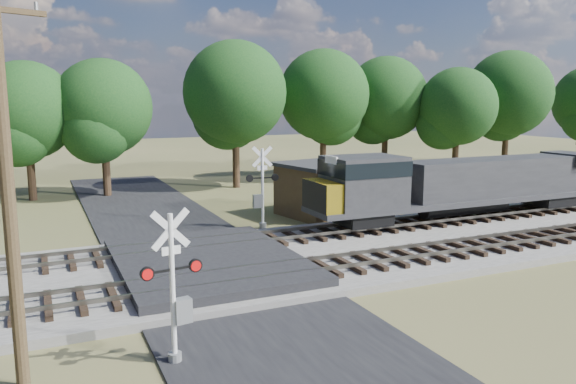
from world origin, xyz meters
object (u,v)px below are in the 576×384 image
crossing_signal_far (261,195)px  equipment_shed (323,189)px  crossing_signal_near (176,300)px  utility_pole (7,183)px

crossing_signal_far → equipment_shed: bearing=-153.3°
equipment_shed → crossing_signal_near: bearing=-139.9°
crossing_signal_far → equipment_shed: 4.98m
crossing_signal_near → crossing_signal_far: size_ratio=0.93×
crossing_signal_far → utility_pole: bearing=55.2°
crossing_signal_near → equipment_shed: crossing_signal_near is taller
utility_pole → equipment_shed: size_ratio=1.73×
equipment_shed → utility_pole: bearing=-147.9°
crossing_signal_far → equipment_shed: size_ratio=0.82×
crossing_signal_near → equipment_shed: bearing=41.9°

